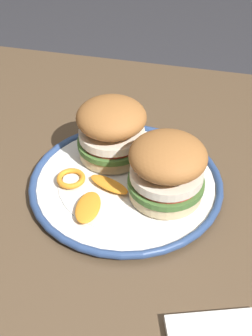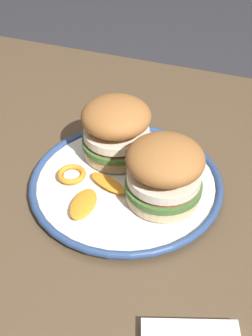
{
  "view_description": "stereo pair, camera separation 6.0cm",
  "coord_description": "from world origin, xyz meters",
  "px_view_note": "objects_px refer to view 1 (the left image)",
  "views": [
    {
      "loc": [
        0.18,
        -0.51,
        1.2
      ],
      "look_at": [
        0.06,
        -0.01,
        0.75
      ],
      "focal_mm": 46.72,
      "sensor_mm": 36.0,
      "label": 1
    },
    {
      "loc": [
        0.24,
        -0.5,
        1.2
      ],
      "look_at": [
        0.06,
        -0.01,
        0.75
      ],
      "focal_mm": 46.72,
      "sensor_mm": 36.0,
      "label": 2
    }
  ],
  "objects_px": {
    "sandwich_half_left": "(112,129)",
    "dinner_plate": "(126,182)",
    "sandwich_half_right": "(167,168)",
    "dining_table": "(95,215)"
  },
  "relations": [
    {
      "from": "dinner_plate",
      "to": "sandwich_half_left",
      "type": "xyz_separation_m",
      "value": [
        -0.04,
        0.06,
        0.06
      ]
    },
    {
      "from": "dining_table",
      "to": "sandwich_half_right",
      "type": "relative_size",
      "value": 8.73
    },
    {
      "from": "dining_table",
      "to": "sandwich_half_right",
      "type": "distance_m",
      "value": 0.21
    },
    {
      "from": "dining_table",
      "to": "sandwich_half_left",
      "type": "bearing_deg",
      "value": 64.55
    },
    {
      "from": "dinner_plate",
      "to": "dining_table",
      "type": "bearing_deg",
      "value": 169.9
    },
    {
      "from": "sandwich_half_right",
      "to": "sandwich_half_left",
      "type": "bearing_deg",
      "value": 143.9
    },
    {
      "from": "dinner_plate",
      "to": "sandwich_half_left",
      "type": "height_order",
      "value": "sandwich_half_left"
    },
    {
      "from": "dining_table",
      "to": "sandwich_half_right",
      "type": "height_order",
      "value": "sandwich_half_right"
    },
    {
      "from": "sandwich_half_left",
      "to": "dinner_plate",
      "type": "bearing_deg",
      "value": -56.38
    },
    {
      "from": "sandwich_half_right",
      "to": "dining_table",
      "type": "bearing_deg",
      "value": 166.87
    }
  ]
}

